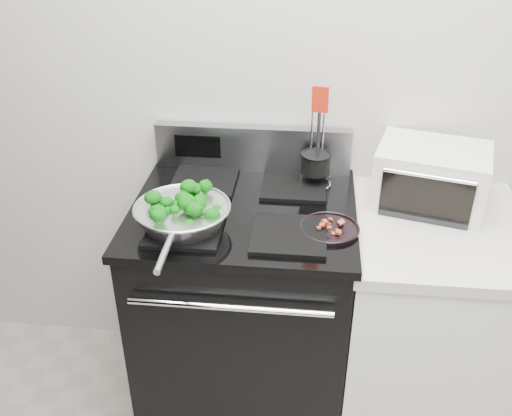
# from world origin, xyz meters

# --- Properties ---
(back_wall) EXTENTS (4.00, 0.02, 2.70)m
(back_wall) POSITION_xyz_m (0.00, 1.75, 1.35)
(back_wall) COLOR beige
(back_wall) RESTS_ON ground
(gas_range) EXTENTS (0.79, 0.69, 1.13)m
(gas_range) POSITION_xyz_m (-0.30, 1.41, 0.49)
(gas_range) COLOR black
(gas_range) RESTS_ON floor
(counter) EXTENTS (0.62, 0.68, 0.92)m
(counter) POSITION_xyz_m (0.39, 1.41, 0.46)
(counter) COLOR white
(counter) RESTS_ON floor
(skillet) EXTENTS (0.32, 0.51, 0.07)m
(skillet) POSITION_xyz_m (-0.48, 1.26, 1.00)
(skillet) COLOR silver
(skillet) RESTS_ON gas_range
(broccoli_pile) EXTENTS (0.25, 0.25, 0.09)m
(broccoli_pile) POSITION_xyz_m (-0.48, 1.26, 1.02)
(broccoli_pile) COLOR #043407
(broccoli_pile) RESTS_ON skillet
(bacon_plate) EXTENTS (0.20, 0.20, 0.04)m
(bacon_plate) POSITION_xyz_m (-0.00, 1.29, 0.97)
(bacon_plate) COLOR black
(bacon_plate) RESTS_ON gas_range
(utensil_holder) EXTENTS (0.13, 0.13, 0.39)m
(utensil_holder) POSITION_xyz_m (-0.05, 1.61, 1.02)
(utensil_holder) COLOR silver
(utensil_holder) RESTS_ON gas_range
(toaster_oven) EXTENTS (0.44, 0.37, 0.22)m
(toaster_oven) POSITION_xyz_m (0.36, 1.56, 1.03)
(toaster_oven) COLOR silver
(toaster_oven) RESTS_ON counter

